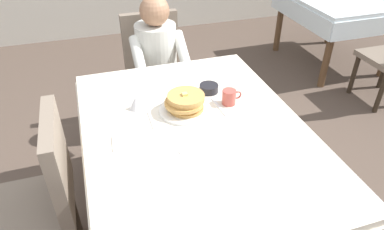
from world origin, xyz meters
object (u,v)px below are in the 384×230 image
object	(u,v)px
cup_coffee	(229,97)
syrup_pitcher	(136,103)
diner_person	(158,58)
bowl_butter	(209,88)
plate_breakfast	(185,110)
background_table_far	(336,8)
chair_diner	(154,66)
chair_left_side	(44,192)
spoon_near_edge	(195,149)
fork_left_of_plate	(151,119)
knife_right_of_plate	(219,107)
breakfast_stack	(185,102)
dining_table_main	(196,142)

from	to	relation	value
cup_coffee	syrup_pitcher	distance (m)	0.51
diner_person	bowl_butter	xyz separation A→B (m)	(0.15, -0.69, 0.09)
plate_breakfast	background_table_far	bearing A→B (deg)	36.11
diner_person	syrup_pitcher	xyz separation A→B (m)	(-0.29, -0.74, 0.11)
syrup_pitcher	background_table_far	size ratio (longest dim) A/B	0.07
plate_breakfast	cup_coffee	bearing A→B (deg)	-0.40
chair_diner	chair_left_side	world-z (taller)	same
diner_person	bowl_butter	size ratio (longest dim) A/B	10.18
cup_coffee	spoon_near_edge	xyz separation A→B (m)	(-0.30, -0.32, -0.04)
bowl_butter	fork_left_of_plate	distance (m)	0.42
bowl_butter	knife_right_of_plate	distance (m)	0.18
plate_breakfast	breakfast_stack	distance (m)	0.05
chair_diner	bowl_butter	distance (m)	0.89
chair_diner	knife_right_of_plate	world-z (taller)	chair_diner
cup_coffee	bowl_butter	bearing A→B (deg)	111.77
chair_diner	knife_right_of_plate	distance (m)	1.05
chair_diner	diner_person	distance (m)	0.21
bowl_butter	background_table_far	xyz separation A→B (m)	(1.94, 1.40, -0.14)
chair_diner	cup_coffee	size ratio (longest dim) A/B	8.23
chair_diner	diner_person	xyz separation A→B (m)	(-0.00, -0.16, 0.14)
chair_left_side	syrup_pitcher	xyz separation A→B (m)	(0.52, 0.27, 0.25)
breakfast_stack	dining_table_main	bearing A→B (deg)	-88.46
breakfast_stack	cup_coffee	distance (m)	0.25
plate_breakfast	spoon_near_edge	size ratio (longest dim) A/B	1.87
plate_breakfast	cup_coffee	size ratio (longest dim) A/B	2.48
cup_coffee	knife_right_of_plate	distance (m)	0.08
breakfast_stack	syrup_pitcher	xyz separation A→B (m)	(-0.25, 0.11, -0.02)
plate_breakfast	fork_left_of_plate	xyz separation A→B (m)	(-0.19, -0.02, -0.01)
chair_diner	bowl_butter	bearing A→B (deg)	100.10
spoon_near_edge	chair_diner	bearing A→B (deg)	85.21
syrup_pitcher	breakfast_stack	bearing A→B (deg)	-23.26
chair_diner	chair_left_side	distance (m)	1.42
bowl_butter	syrup_pitcher	distance (m)	0.44
chair_diner	cup_coffee	distance (m)	1.06
chair_left_side	knife_right_of_plate	world-z (taller)	chair_left_side
plate_breakfast	breakfast_stack	world-z (taller)	breakfast_stack
plate_breakfast	breakfast_stack	bearing A→B (deg)	-24.46
dining_table_main	syrup_pitcher	xyz separation A→B (m)	(-0.25, 0.27, 0.13)
diner_person	chair_left_side	distance (m)	1.30
dining_table_main	chair_left_side	distance (m)	0.78
cup_coffee	chair_diner	bearing A→B (deg)	102.01
chair_left_side	syrup_pitcher	distance (m)	0.64
diner_person	fork_left_of_plate	bearing A→B (deg)	75.00
cup_coffee	knife_right_of_plate	bearing A→B (deg)	-164.55
diner_person	knife_right_of_plate	size ratio (longest dim) A/B	5.60
spoon_near_edge	background_table_far	size ratio (longest dim) A/B	0.13
background_table_far	fork_left_of_plate	bearing A→B (deg)	-145.84
plate_breakfast	spoon_near_edge	world-z (taller)	plate_breakfast
breakfast_stack	knife_right_of_plate	distance (m)	0.20
dining_table_main	syrup_pitcher	bearing A→B (deg)	132.59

